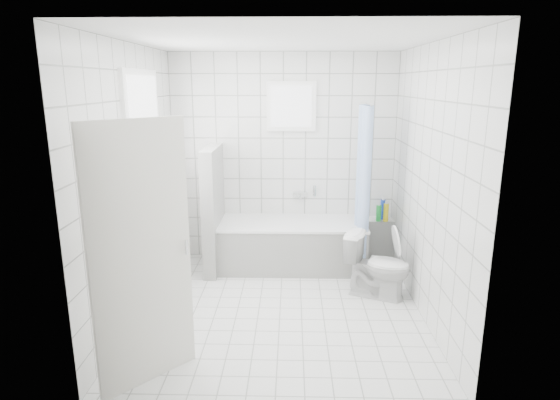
{
  "coord_description": "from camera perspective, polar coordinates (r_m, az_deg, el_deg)",
  "views": [
    {
      "loc": [
        0.11,
        -4.35,
        2.23
      ],
      "look_at": [
        -0.01,
        0.35,
        1.05
      ],
      "focal_mm": 30.0,
      "sensor_mm": 36.0,
      "label": 1
    }
  ],
  "objects": [
    {
      "name": "wall_back",
      "position": [
        5.93,
        0.39,
        5.06
      ],
      "size": [
        2.8,
        0.02,
        2.6
      ],
      "primitive_type": "cube",
      "color": "white",
      "rests_on": "ground"
    },
    {
      "name": "partition_wall",
      "position": [
        5.71,
        -8.11,
        -1.1
      ],
      "size": [
        0.15,
        0.85,
        1.5
      ],
      "primitive_type": "cube",
      "color": "white",
      "rests_on": "ground"
    },
    {
      "name": "ledge_bottles",
      "position": [
        6.0,
        12.39,
        -1.39
      ],
      "size": [
        0.15,
        0.16,
        0.25
      ],
      "color": "blue",
      "rests_on": "tiled_ledge"
    },
    {
      "name": "toilet",
      "position": [
        5.13,
        11.81,
        -7.82
      ],
      "size": [
        0.77,
        0.61,
        0.69
      ],
      "primitive_type": "imported",
      "rotation": [
        0.0,
        0.0,
        1.18
      ],
      "color": "white",
      "rests_on": "ground"
    },
    {
      "name": "wall_front",
      "position": [
        3.0,
        -0.7,
        -3.98
      ],
      "size": [
        2.8,
        0.02,
        2.6
      ],
      "primitive_type": "cube",
      "color": "white",
      "rests_on": "ground"
    },
    {
      "name": "door",
      "position": [
        3.57,
        -16.47,
        -6.72
      ],
      "size": [
        0.58,
        0.61,
        2.0
      ],
      "primitive_type": "cube",
      "rotation": [
        0.0,
        0.0,
        -0.76
      ],
      "color": "silver",
      "rests_on": "ground"
    },
    {
      "name": "wall_right",
      "position": [
        4.64,
        17.61,
        1.83
      ],
      "size": [
        0.02,
        3.0,
        2.6
      ],
      "primitive_type": "cube",
      "color": "white",
      "rests_on": "ground"
    },
    {
      "name": "window_left",
      "position": [
        4.92,
        -15.96,
        6.18
      ],
      "size": [
        0.01,
        0.9,
        1.4
      ],
      "primitive_type": "cube",
      "color": "white",
      "rests_on": "wall_left"
    },
    {
      "name": "sill_bottles",
      "position": [
        4.9,
        -15.3,
        -0.68
      ],
      "size": [
        0.17,
        0.77,
        0.32
      ],
      "color": "silver",
      "rests_on": "window_sill"
    },
    {
      "name": "tiled_ledge",
      "position": [
        6.16,
        11.91,
        -4.73
      ],
      "size": [
        0.4,
        0.24,
        0.55
      ],
      "primitive_type": "cube",
      "color": "white",
      "rests_on": "ground"
    },
    {
      "name": "window_sill",
      "position": [
        5.06,
        -14.91,
        -2.14
      ],
      "size": [
        0.18,
        1.02,
        0.08
      ],
      "primitive_type": "cube",
      "color": "white",
      "rests_on": "wall_left"
    },
    {
      "name": "shower_curtain",
      "position": [
        5.51,
        10.22,
        2.01
      ],
      "size": [
        0.14,
        0.48,
        1.78
      ],
      "primitive_type": null,
      "color": "#4474C9",
      "rests_on": "curtain_rod"
    },
    {
      "name": "window_back",
      "position": [
        5.82,
        1.4,
        11.32
      ],
      "size": [
        0.5,
        0.01,
        0.5
      ],
      "primitive_type": "cube",
      "color": "white",
      "rests_on": "wall_back"
    },
    {
      "name": "curtain_rod",
      "position": [
        5.52,
        10.43,
        11.47
      ],
      "size": [
        0.02,
        0.8,
        0.02
      ],
      "primitive_type": "cylinder",
      "rotation": [
        1.57,
        0.0,
        0.0
      ],
      "color": "silver",
      "rests_on": "wall_back"
    },
    {
      "name": "ceiling",
      "position": [
        4.37,
        0.03,
        18.93
      ],
      "size": [
        3.0,
        3.0,
        0.0
      ],
      "primitive_type": "plane",
      "rotation": [
        3.14,
        0.0,
        0.0
      ],
      "color": "white",
      "rests_on": "ground"
    },
    {
      "name": "wall_left",
      "position": [
        4.7,
        -17.3,
        2.02
      ],
      "size": [
        0.02,
        3.0,
        2.6
      ],
      "primitive_type": "cube",
      "color": "white",
      "rests_on": "ground"
    },
    {
      "name": "tub_faucet",
      "position": [
        5.98,
        2.49,
        0.72
      ],
      "size": [
        0.18,
        0.06,
        0.06
      ],
      "primitive_type": "cube",
      "color": "silver",
      "rests_on": "wall_back"
    },
    {
      "name": "bathtub",
      "position": [
        5.81,
        1.49,
        -5.41
      ],
      "size": [
        1.78,
        0.77,
        0.58
      ],
      "color": "white",
      "rests_on": "ground"
    },
    {
      "name": "ground",
      "position": [
        4.89,
        0.02,
        -13.03
      ],
      "size": [
        3.0,
        3.0,
        0.0
      ],
      "primitive_type": "plane",
      "color": "white",
      "rests_on": "ground"
    }
  ]
}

